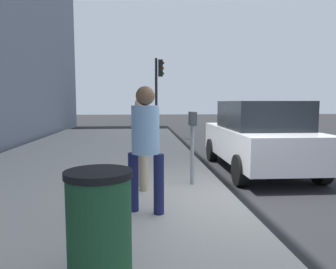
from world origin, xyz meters
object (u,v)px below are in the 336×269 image
parking_meter (192,132)px  pedestrian_at_meter (142,136)px  traffic_signal (158,84)px  trash_bin (99,227)px  pedestrian_bystander (146,138)px  parked_sedan_near (259,136)px

parking_meter → pedestrian_at_meter: 0.99m
pedestrian_at_meter → traffic_signal: size_ratio=0.47×
parking_meter → trash_bin: size_ratio=1.40×
pedestrian_at_meter → traffic_signal: 9.17m
pedestrian_at_meter → traffic_signal: bearing=76.8°
parking_meter → pedestrian_bystander: (-1.52, 0.92, 0.06)m
parking_meter → parked_sedan_near: size_ratio=0.32×
parking_meter → pedestrian_bystander: bearing=148.9°
trash_bin → traffic_signal: bearing=-5.5°
pedestrian_bystander → parked_sedan_near: 4.34m
parking_meter → trash_bin: parking_meter is taller
parking_meter → parked_sedan_near: bearing=-48.9°
trash_bin → parking_meter: bearing=-22.2°
parked_sedan_near → pedestrian_bystander: bearing=138.3°
pedestrian_at_meter → pedestrian_bystander: pedestrian_bystander is taller
trash_bin → parked_sedan_near: bearing=-33.4°
parking_meter → traffic_signal: 8.94m
pedestrian_bystander → parked_sedan_near: pedestrian_bystander is taller
pedestrian_at_meter → parked_sedan_near: size_ratio=0.38×
parking_meter → pedestrian_bystander: 1.78m
parked_sedan_near → trash_bin: (-5.02, 3.31, -0.24)m
pedestrian_at_meter → trash_bin: bearing=-105.2°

